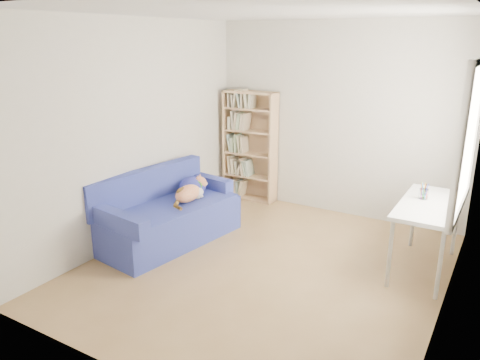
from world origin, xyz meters
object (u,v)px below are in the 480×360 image
at_px(bookshelf, 250,151).
at_px(pen_cup, 424,193).
at_px(sofa, 168,214).
at_px(desk, 429,210).

distance_m(bookshelf, pen_cup, 2.79).
xyz_separation_m(sofa, pen_cup, (2.72, 0.89, 0.49)).
xyz_separation_m(sofa, desk, (2.81, 0.78, 0.35)).
relative_size(sofa, bookshelf, 1.14).
height_order(bookshelf, pen_cup, bookshelf).
relative_size(desk, pen_cup, 6.82).
height_order(sofa, desk, sofa).
bearing_deg(bookshelf, desk, -21.18).
bearing_deg(sofa, desk, 23.79).
bearing_deg(sofa, pen_cup, 26.41).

